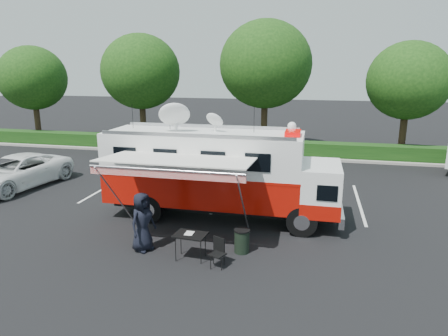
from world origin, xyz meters
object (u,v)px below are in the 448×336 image
Objects in this scene: command_truck at (219,172)px; white_suv at (18,187)px; trash_bin at (242,241)px; folding_table at (190,235)px.

command_truck is 1.60× the size of white_suv.
command_truck is at bearing 116.77° from trash_bin.
command_truck is 3.77m from folding_table.
white_suv is 7.29× the size of trash_bin.
white_suv is at bearing 170.86° from command_truck.
trash_bin is (12.09, -4.53, 0.39)m from white_suv.
white_suv reaches higher than trash_bin.
folding_table reaches higher than white_suv.
command_truck reaches higher than trash_bin.
white_suv is (-10.67, 1.72, -1.86)m from command_truck.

